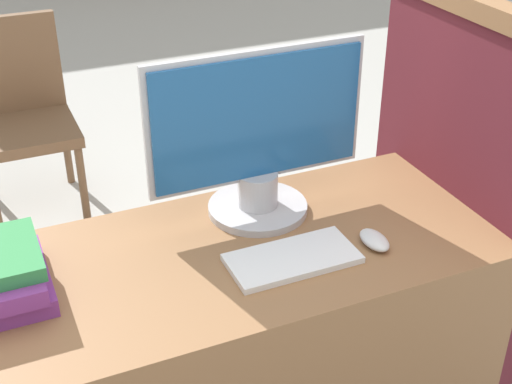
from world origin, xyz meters
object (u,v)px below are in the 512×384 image
object	(u,v)px
monitor	(258,139)
mouse	(374,240)
keyboard	(292,259)
far_chair	(20,109)
book_stack	(1,273)

from	to	relation	value
monitor	mouse	world-z (taller)	monitor
keyboard	mouse	distance (m)	0.21
keyboard	far_chair	world-z (taller)	far_chair
mouse	monitor	bearing A→B (deg)	126.90
monitor	mouse	distance (m)	0.38
book_stack	far_chair	xyz separation A→B (m)	(0.22, 1.76, -0.35)
monitor	mouse	bearing A→B (deg)	-53.10
book_stack	far_chair	bearing A→B (deg)	82.97
keyboard	book_stack	bearing A→B (deg)	166.92
far_chair	monitor	bearing A→B (deg)	-99.57
monitor	mouse	xyz separation A→B (m)	(0.20, -0.26, -0.19)
keyboard	far_chair	distance (m)	1.97
monitor	book_stack	bearing A→B (deg)	-171.70
keyboard	mouse	world-z (taller)	mouse
monitor	far_chair	distance (m)	1.79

